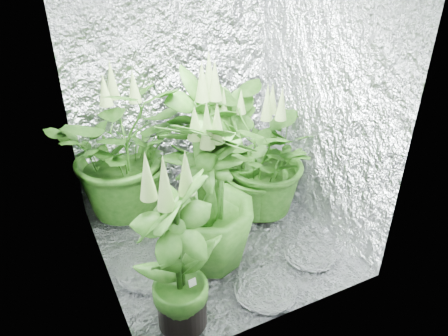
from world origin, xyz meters
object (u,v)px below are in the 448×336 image
Objects in this scene: plant_e at (262,159)px; plant_b at (202,148)px; plant_c at (232,153)px; circulation_fan at (276,191)px; plant_a at (123,148)px; plant_f at (178,255)px; plant_d at (209,196)px.

plant_b is at bearing 148.82° from plant_e.
circulation_fan is at bearing -33.67° from plant_c.
plant_a is 1.08× the size of plant_f.
plant_a reaches higher than plant_f.
plant_c is at bearing -18.56° from plant_a.
plant_d reaches higher than circulation_fan.
plant_b reaches higher than plant_f.
plant_e is at bearing -28.72° from plant_a.
circulation_fan is (0.55, -0.19, -0.43)m from plant_b.
plant_d is 1.06× the size of plant_f.
plant_b reaches higher than plant_a.
plant_c is at bearing 1.27° from plant_b.
plant_f is (-0.03, -1.22, -0.06)m from plant_a.
plant_a is 1.20× the size of plant_c.
plant_a is 0.97× the size of plant_b.
plant_d is at bearing -110.01° from plant_b.
plant_c is 1.26m from plant_f.
plant_d is 1.11× the size of plant_e.
plant_e is 3.08× the size of circulation_fan.
circulation_fan is (1.08, -0.46, -0.43)m from plant_a.
plant_d is at bearing -150.65° from plant_e.
circulation_fan is at bearing 34.41° from plant_f.
circulation_fan is at bearing -23.14° from plant_a.
circulation_fan is (0.30, -0.20, -0.32)m from plant_c.
plant_b is 0.72m from circulation_fan.
plant_d reaches higher than plant_c.
plant_c is at bearing 51.05° from plant_d.
plant_e reaches higher than plant_c.
plant_e is (0.91, -0.50, -0.07)m from plant_a.
plant_b is (0.53, -0.27, -0.00)m from plant_a.
plant_b is at bearing 175.90° from circulation_fan.
plant_f is at bearing -91.57° from plant_a.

